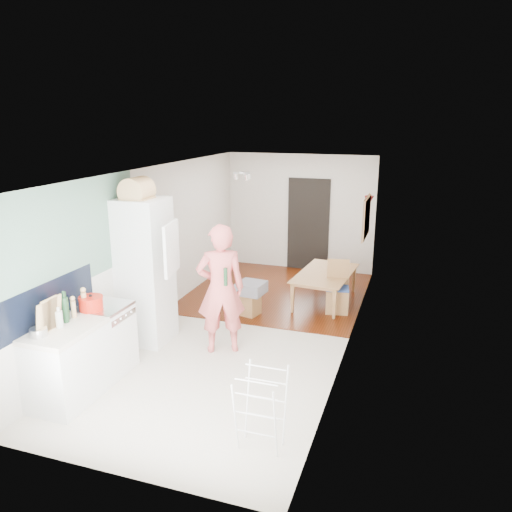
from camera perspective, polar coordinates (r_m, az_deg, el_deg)
The scene contains 32 objects.
room_shell at distance 7.54m, azimuth -1.26°, elevation 0.26°, with size 3.20×7.00×2.50m, color beige, non-canonical shape.
floor at distance 7.97m, azimuth -1.20°, elevation -8.44°, with size 3.20×7.00×0.01m, color beige.
wood_floor_overlay at distance 9.60m, azimuth 2.51°, elevation -4.11°, with size 3.20×3.30×0.01m, color #56190B.
sage_wall_panel at distance 6.47m, azimuth -20.92°, elevation 2.08°, with size 0.02×3.00×1.30m, color slate.
tile_splashback at distance 6.26m, azimuth -23.41°, elevation -5.32°, with size 0.02×1.90×0.50m, color black.
doorway_recess at distance 10.80m, azimuth 5.99°, elevation 3.55°, with size 0.90×0.04×2.00m, color black.
base_cabinet at distance 6.37m, azimuth -20.73°, elevation -11.76°, with size 0.60×0.90×0.86m, color silver.
worktop at distance 6.18m, azimuth -21.14°, elevation -7.96°, with size 0.62×0.92×0.06m, color beige.
range_cooker at distance 6.89m, azimuth -16.82°, elevation -9.15°, with size 0.60×0.60×0.88m, color silver.
cooker_top at distance 6.71m, azimuth -17.13°, elevation -5.58°, with size 0.60×0.60×0.04m, color silver.
fridge_housing at distance 7.44m, azimuth -12.56°, elevation -1.74°, with size 0.66×0.66×2.15m, color silver.
fridge_door at distance 6.77m, azimuth -9.64°, elevation 0.87°, with size 0.56×0.04×0.70m, color silver.
fridge_interior at distance 7.16m, azimuth -10.65°, elevation 1.64°, with size 0.02×0.52×0.66m, color white.
pinboard at distance 8.95m, azimuth 12.52°, elevation 4.33°, with size 0.03×0.90×0.70m, color tan.
pinboard_frame at distance 8.95m, azimuth 12.43°, elevation 4.33°, with size 0.01×0.94×0.74m, color #A47246.
wall_sconce at distance 9.56m, azimuth 12.79°, elevation 6.24°, with size 0.18×0.18×0.16m, color maroon.
person at distance 6.94m, azimuth -4.07°, elevation -2.48°, with size 0.80×0.53×2.19m, color #DD605E.
dining_table at distance 9.09m, azimuth 8.05°, elevation -3.86°, with size 1.36×0.76×0.48m, color #A47246.
dining_chair at distance 8.61m, azimuth 9.31°, elevation -3.55°, with size 0.38×0.38×0.90m, color #A47246, non-canonical shape.
stool at distance 8.46m, azimuth -0.74°, elevation -5.53°, with size 0.30×0.30×0.39m, color #A47246, non-canonical shape.
grey_drape at distance 8.35m, azimuth -0.55°, elevation -3.68°, with size 0.43×0.43×0.19m, color gray.
drying_rack at distance 5.22m, azimuth 0.56°, elevation -17.23°, with size 0.43×0.39×0.84m, color silver, non-canonical shape.
bread_bin at distance 7.14m, azimuth -13.46°, elevation 7.23°, with size 0.41×0.39×0.22m, color tan, non-canonical shape.
red_casserole at distance 6.57m, azimuth -18.33°, elevation -5.14°, with size 0.30×0.30×0.18m, color red.
steel_pan at distance 6.04m, azimuth -23.60°, elevation -7.99°, with size 0.19×0.19×0.09m, color silver.
held_bottle at distance 6.76m, azimuth -3.50°, elevation -2.38°, with size 0.05×0.05×0.25m, color #1A3D21.
bottle_a at distance 6.35m, azimuth -20.87°, elevation -5.62°, with size 0.06×0.06×0.28m, color #1A3D21.
bottle_b at distance 6.27m, azimuth -20.98°, elevation -5.77°, with size 0.07×0.07×0.31m, color #1A3D21.
bottle_c at distance 6.16m, azimuth -21.56°, elevation -6.74°, with size 0.08×0.08×0.20m, color beige.
pepper_mill_front at distance 6.39m, azimuth -20.13°, elevation -5.72°, with size 0.06×0.06×0.21m, color tan.
pepper_mill_back at distance 6.56m, azimuth -19.05°, elevation -4.95°, with size 0.07×0.07×0.24m, color tan.
chopping_boards at distance 6.05m, azimuth -22.61°, elevation -6.24°, with size 0.04×0.29×0.40m, color tan, non-canonical shape.
Camera 1 is at (2.46, -6.84, 3.26)m, focal length 35.00 mm.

